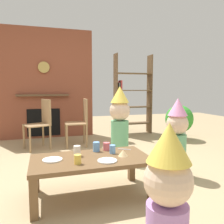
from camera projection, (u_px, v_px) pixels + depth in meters
ground_plane at (110, 175)px, 2.88m from camera, size 12.00×12.00×0.00m
brick_fireplace_feature at (43, 84)px, 5.00m from camera, size 2.20×0.28×2.40m
bookshelf at (130, 98)px, 5.43m from camera, size 0.90×0.28×1.90m
coffee_table at (91, 163)px, 2.28m from camera, size 1.18×0.63×0.40m
paper_cup_near_left at (78, 159)px, 2.09m from camera, size 0.07×0.07×0.09m
paper_cup_near_right at (77, 151)px, 2.33m from camera, size 0.07×0.07×0.11m
paper_cup_center at (106, 146)px, 2.56m from camera, size 0.08×0.08×0.09m
paper_cup_far_left at (96, 147)px, 2.51m from camera, size 0.08×0.08×0.10m
paper_cup_far_right at (112, 149)px, 2.43m from camera, size 0.06×0.06×0.09m
paper_plate_front at (52, 160)px, 2.20m from camera, size 0.19×0.19×0.01m
paper_plate_rear at (107, 161)px, 2.17m from camera, size 0.19×0.19×0.01m
birthday_cake_slice at (123, 153)px, 2.33m from camera, size 0.10×0.10×0.06m
table_fork at (124, 149)px, 2.59m from camera, size 0.14×0.09×0.01m
child_with_cone_hat at (167, 205)px, 1.18m from camera, size 0.26×0.26×0.93m
child_in_pink at (177, 135)px, 2.83m from camera, size 0.27×0.27×0.98m
child_by_the_chairs at (120, 121)px, 3.47m from camera, size 0.31×0.31×1.13m
dining_chair_left at (42, 121)px, 4.12m from camera, size 0.51×0.51×0.90m
dining_chair_middle at (81, 119)px, 4.31m from camera, size 0.42×0.42×0.90m
potted_plant_tall at (179, 120)px, 4.88m from camera, size 0.59×0.59×0.74m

